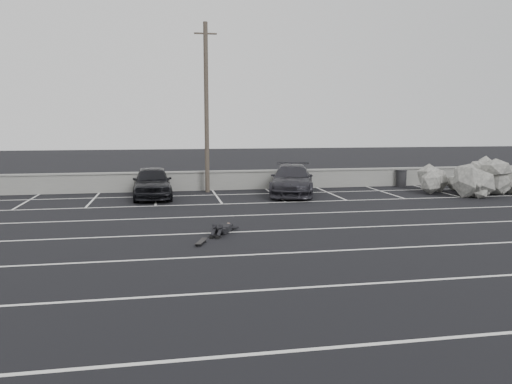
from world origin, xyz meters
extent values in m
plane|color=black|center=(0.00, 0.00, 0.00)|extent=(120.00, 120.00, 0.00)
cube|color=gray|center=(0.00, 14.00, 0.50)|extent=(50.00, 0.35, 1.00)
cube|color=gray|center=(0.00, 14.00, 1.02)|extent=(50.00, 0.45, 0.08)
cube|color=silver|center=(0.00, -6.00, 0.00)|extent=(36.00, 0.10, 0.01)
cube|color=silver|center=(0.00, -3.00, 0.00)|extent=(36.00, 0.10, 0.01)
cube|color=silver|center=(0.00, 0.00, 0.00)|extent=(36.00, 0.10, 0.01)
cube|color=silver|center=(0.00, 3.00, 0.00)|extent=(36.00, 0.10, 0.01)
cube|color=silver|center=(0.00, 6.00, 0.00)|extent=(36.00, 0.10, 0.01)
cube|color=silver|center=(0.00, 9.00, 0.00)|extent=(36.00, 0.10, 0.01)
cube|color=silver|center=(0.00, 12.00, 0.00)|extent=(36.00, 0.10, 0.01)
cube|color=silver|center=(-8.00, 11.50, 0.00)|extent=(0.10, 5.00, 0.01)
cube|color=silver|center=(-5.00, 11.50, 0.00)|extent=(0.10, 5.00, 0.01)
cube|color=silver|center=(-2.00, 11.50, 0.00)|extent=(0.10, 5.00, 0.01)
cube|color=silver|center=(1.00, 11.50, 0.00)|extent=(0.10, 5.00, 0.01)
cube|color=silver|center=(4.00, 11.50, 0.00)|extent=(0.10, 5.00, 0.01)
cube|color=silver|center=(7.00, 11.50, 0.00)|extent=(0.10, 5.00, 0.01)
cube|color=silver|center=(10.00, 11.50, 0.00)|extent=(0.10, 5.00, 0.01)
cube|color=silver|center=(13.00, 11.50, 0.00)|extent=(0.10, 5.00, 0.01)
imported|color=black|center=(-2.17, 11.61, 0.78)|extent=(1.97, 4.63, 1.56)
imported|color=#25242B|center=(4.91, 11.49, 0.76)|extent=(3.47, 5.63, 1.52)
cylinder|color=#4C4238|center=(0.68, 13.20, 4.42)|extent=(0.24, 0.24, 8.84)
cube|color=#4C4238|center=(0.68, 13.20, 8.25)|extent=(1.18, 0.08, 0.08)
cylinder|color=#242427|center=(12.06, 13.60, 0.47)|extent=(0.73, 0.73, 0.93)
cylinder|color=#242427|center=(12.06, 13.60, 0.95)|extent=(0.80, 0.80, 0.05)
cube|color=black|center=(-0.52, 1.51, 0.07)|extent=(0.40, 0.70, 0.02)
cube|color=#242427|center=(-0.44, 1.73, 0.04)|extent=(0.15, 0.09, 0.04)
cube|color=#242427|center=(-0.60, 1.30, 0.04)|extent=(0.15, 0.09, 0.04)
cylinder|color=black|center=(-0.52, 1.76, 0.02)|extent=(0.04, 0.06, 0.05)
cylinder|color=black|center=(-0.37, 1.70, 0.02)|extent=(0.04, 0.06, 0.05)
cylinder|color=black|center=(-0.68, 1.33, 0.02)|extent=(0.04, 0.06, 0.05)
cylinder|color=black|center=(-0.52, 1.27, 0.02)|extent=(0.04, 0.06, 0.05)
camera|label=1|loc=(-1.54, -13.38, 3.64)|focal=35.00mm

